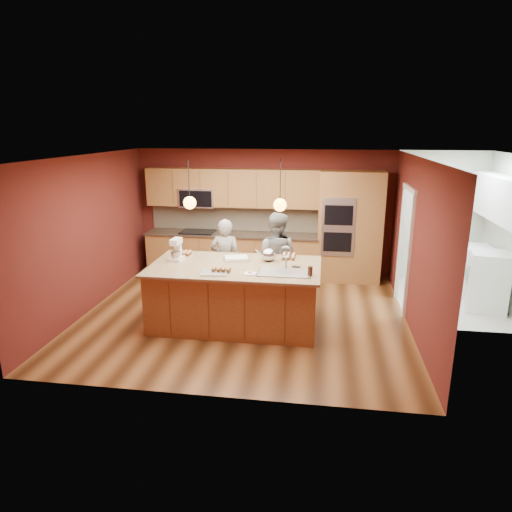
% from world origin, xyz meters
% --- Properties ---
extents(floor, '(5.50, 5.50, 0.00)m').
position_xyz_m(floor, '(0.00, 0.00, 0.00)').
color(floor, '#432611').
rests_on(floor, ground).
extents(ceiling, '(5.50, 5.50, 0.00)m').
position_xyz_m(ceiling, '(0.00, 0.00, 2.70)').
color(ceiling, white).
rests_on(ceiling, ground).
extents(wall_back, '(5.50, 0.00, 5.50)m').
position_xyz_m(wall_back, '(0.00, 2.50, 1.35)').
color(wall_back, '#531B16').
rests_on(wall_back, ground).
extents(wall_front, '(5.50, 0.00, 5.50)m').
position_xyz_m(wall_front, '(0.00, -2.50, 1.35)').
color(wall_front, '#531B16').
rests_on(wall_front, ground).
extents(wall_left, '(0.00, 5.00, 5.00)m').
position_xyz_m(wall_left, '(-2.75, 0.00, 1.35)').
color(wall_left, '#531B16').
rests_on(wall_left, ground).
extents(wall_right, '(0.00, 5.00, 5.00)m').
position_xyz_m(wall_right, '(2.75, 0.00, 1.35)').
color(wall_right, '#531B16').
rests_on(wall_right, ground).
extents(cabinet_run, '(3.74, 0.64, 2.30)m').
position_xyz_m(cabinet_run, '(-0.68, 2.25, 0.98)').
color(cabinet_run, brown).
rests_on(cabinet_run, floor).
extents(oven_column, '(1.30, 0.62, 2.30)m').
position_xyz_m(oven_column, '(1.85, 2.19, 1.15)').
color(oven_column, brown).
rests_on(oven_column, floor).
extents(doorway_trim, '(0.08, 1.11, 2.20)m').
position_xyz_m(doorway_trim, '(2.73, 0.80, 1.05)').
color(doorway_trim, silver).
rests_on(doorway_trim, wall_right).
extents(laundry_room, '(2.60, 2.70, 2.70)m').
position_xyz_m(laundry_room, '(4.35, 1.20, 1.95)').
color(laundry_room, beige).
rests_on(laundry_room, ground).
extents(pendant_left, '(0.20, 0.20, 0.80)m').
position_xyz_m(pendant_left, '(-0.80, -0.34, 2.00)').
color(pendant_left, black).
rests_on(pendant_left, ceiling).
extents(pendant_right, '(0.20, 0.20, 0.80)m').
position_xyz_m(pendant_right, '(0.63, -0.34, 2.00)').
color(pendant_right, black).
rests_on(pendant_right, ceiling).
extents(island, '(2.73, 1.52, 1.38)m').
position_xyz_m(island, '(-0.07, -0.35, 0.51)').
color(island, brown).
rests_on(island, floor).
extents(person_left, '(0.57, 0.38, 1.55)m').
position_xyz_m(person_left, '(-0.46, 0.67, 0.78)').
color(person_left, black).
rests_on(person_left, floor).
extents(person_right, '(0.93, 0.79, 1.70)m').
position_xyz_m(person_right, '(0.47, 0.67, 0.85)').
color(person_right, slate).
rests_on(person_right, floor).
extents(stand_mixer, '(0.22, 0.29, 0.37)m').
position_xyz_m(stand_mixer, '(-1.10, -0.20, 1.16)').
color(stand_mixer, white).
rests_on(stand_mixer, island).
extents(sheet_cake, '(0.50, 0.42, 0.05)m').
position_xyz_m(sheet_cake, '(-0.12, -0.02, 1.03)').
color(sheet_cake, silver).
rests_on(sheet_cake, island).
extents(cooling_rack, '(0.45, 0.35, 0.02)m').
position_xyz_m(cooling_rack, '(-0.31, -0.80, 1.02)').
color(cooling_rack, silver).
rests_on(cooling_rack, island).
extents(mixing_bowl, '(0.26, 0.26, 0.22)m').
position_xyz_m(mixing_bowl, '(0.42, -0.00, 1.11)').
color(mixing_bowl, '#B8BBBF').
rests_on(mixing_bowl, island).
extents(plate, '(0.19, 0.19, 0.01)m').
position_xyz_m(plate, '(0.23, -0.75, 1.01)').
color(plate, white).
rests_on(plate, island).
extents(tumbler, '(0.07, 0.07, 0.15)m').
position_xyz_m(tumbler, '(1.13, -0.70, 1.08)').
color(tumbler, '#361D12').
rests_on(tumbler, island).
extents(phone, '(0.14, 0.09, 0.01)m').
position_xyz_m(phone, '(0.90, -0.30, 1.01)').
color(phone, black).
rests_on(phone, island).
extents(cupcakes_left, '(0.23, 0.23, 0.07)m').
position_xyz_m(cupcakes_left, '(-1.07, 0.15, 1.04)').
color(cupcakes_left, tan).
rests_on(cupcakes_left, island).
extents(cupcakes_rack, '(0.30, 0.15, 0.07)m').
position_xyz_m(cupcakes_rack, '(-0.22, -0.74, 1.06)').
color(cupcakes_rack, tan).
rests_on(cupcakes_rack, island).
extents(cupcakes_right, '(0.24, 0.32, 0.07)m').
position_xyz_m(cupcakes_right, '(0.74, 0.19, 1.04)').
color(cupcakes_right, tan).
rests_on(cupcakes_right, island).
extents(washer, '(0.80, 0.81, 1.05)m').
position_xyz_m(washer, '(4.23, 0.92, 0.52)').
color(washer, white).
rests_on(washer, floor).
extents(dryer, '(0.61, 0.63, 0.97)m').
position_xyz_m(dryer, '(4.17, 1.63, 0.49)').
color(dryer, white).
rests_on(dryer, floor).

